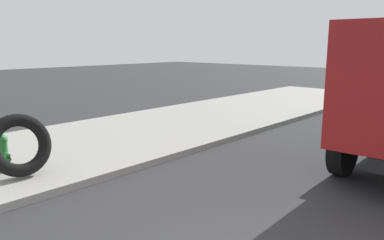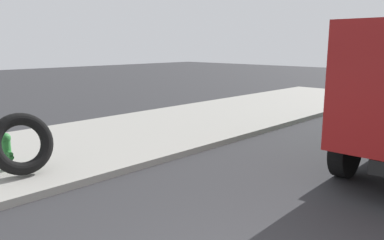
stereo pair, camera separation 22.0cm
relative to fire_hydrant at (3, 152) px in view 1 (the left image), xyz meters
The scene contains 2 objects.
fire_hydrant is the anchor object (origin of this frame).
loose_tire 0.55m from the fire_hydrant, 76.72° to the right, with size 1.19×1.19×0.24m, color black.
Camera 1 is at (-2.73, -1.92, 2.59)m, focal length 35.35 mm.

